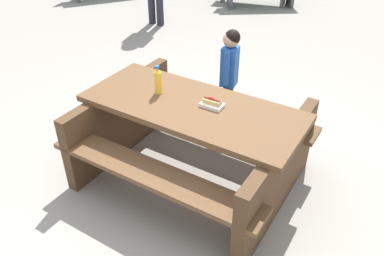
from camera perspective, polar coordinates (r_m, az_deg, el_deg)
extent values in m
plane|color=gray|center=(3.58, 0.00, -6.98)|extent=(30.00, 30.00, 0.00)
cube|color=brown|center=(3.15, 0.00, 3.02)|extent=(1.82, 0.81, 0.05)
cube|color=brown|center=(3.72, 4.54, 2.89)|extent=(1.81, 0.33, 0.04)
cube|color=brown|center=(2.95, -5.76, -6.71)|extent=(1.81, 0.33, 0.04)
cube|color=#4D3520|center=(3.11, 12.40, -6.90)|extent=(0.14, 1.40, 0.70)
cube|color=#4D3520|center=(3.76, -10.17, 1.28)|extent=(0.14, 1.40, 0.70)
cylinder|color=yellow|center=(3.27, -4.93, 6.56)|extent=(0.06, 0.06, 0.19)
cone|color=yellow|center=(3.22, -5.03, 8.38)|extent=(0.05, 0.05, 0.04)
cylinder|color=blue|center=(3.21, -5.06, 8.85)|extent=(0.03, 0.03, 0.02)
cube|color=white|center=(3.11, 2.92, 3.33)|extent=(0.18, 0.11, 0.03)
cube|color=#D8B272|center=(3.09, 2.94, 3.86)|extent=(0.15, 0.06, 0.04)
cylinder|color=maroon|center=(3.08, 2.95, 4.15)|extent=(0.14, 0.03, 0.03)
ellipsoid|color=maroon|center=(3.08, 2.96, 4.34)|extent=(0.07, 0.02, 0.01)
cylinder|color=#262633|center=(4.12, 4.93, 3.04)|extent=(0.07, 0.07, 0.48)
cylinder|color=#262633|center=(4.20, 5.38, 3.73)|extent=(0.07, 0.07, 0.48)
cube|color=#2659B2|center=(3.95, 5.48, 8.90)|extent=(0.17, 0.18, 0.40)
cylinder|color=#2659B2|center=(3.86, 5.04, 8.59)|extent=(0.06, 0.06, 0.34)
cylinder|color=#2659B2|center=(4.03, 5.93, 9.72)|extent=(0.06, 0.06, 0.34)
sphere|color=tan|center=(3.84, 5.71, 12.71)|extent=(0.16, 0.16, 0.16)
sphere|color=black|center=(3.83, 5.90, 12.96)|extent=(0.15, 0.15, 0.15)
cylinder|color=#262633|center=(7.03, -4.73, 17.76)|extent=(0.12, 0.12, 0.79)
cylinder|color=#262633|center=(7.13, -5.94, 17.93)|extent=(0.12, 0.12, 0.79)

